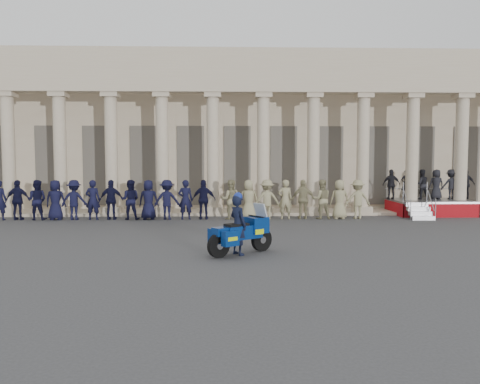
{
  "coord_description": "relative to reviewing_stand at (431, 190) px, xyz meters",
  "views": [
    {
      "loc": [
        -0.63,
        -16.2,
        2.9
      ],
      "look_at": [
        -0.07,
        2.36,
        1.6
      ],
      "focal_mm": 35.0,
      "sensor_mm": 36.0,
      "label": 1
    }
  ],
  "objects": [
    {
      "name": "building",
      "position": [
        -10.18,
        6.72,
        3.23
      ],
      "size": [
        40.0,
        12.5,
        9.0
      ],
      "color": "tan",
      "rests_on": "ground"
    },
    {
      "name": "reviewing_stand",
      "position": [
        0.0,
        0.0,
        0.0
      ],
      "size": [
        4.93,
        3.8,
        2.37
      ],
      "color": "gray",
      "rests_on": "ground"
    },
    {
      "name": "officer_rank",
      "position": [
        -12.69,
        -1.7,
        -0.34
      ],
      "size": [
        18.2,
        0.73,
        1.92
      ],
      "color": "black",
      "rests_on": "ground"
    },
    {
      "name": "ground",
      "position": [
        -10.18,
        -8.02,
        -1.3
      ],
      "size": [
        90.0,
        90.0,
        0.0
      ],
      "primitive_type": "plane",
      "color": "#3A3A3C",
      "rests_on": "ground"
    },
    {
      "name": "rider",
      "position": [
        -10.45,
        -10.17,
        -0.35
      ],
      "size": [
        0.74,
        0.79,
        1.91
      ],
      "rotation": [
        0.0,
        0.0,
        2.19
      ],
      "color": "black",
      "rests_on": "ground"
    },
    {
      "name": "motorcycle",
      "position": [
        -10.34,
        -10.09,
        -0.64
      ],
      "size": [
        2.02,
        1.68,
        1.53
      ],
      "rotation": [
        0.0,
        0.0,
        0.62
      ],
      "color": "black",
      "rests_on": "ground"
    }
  ]
}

